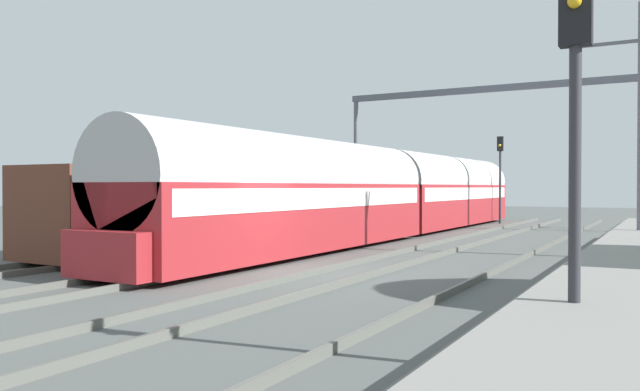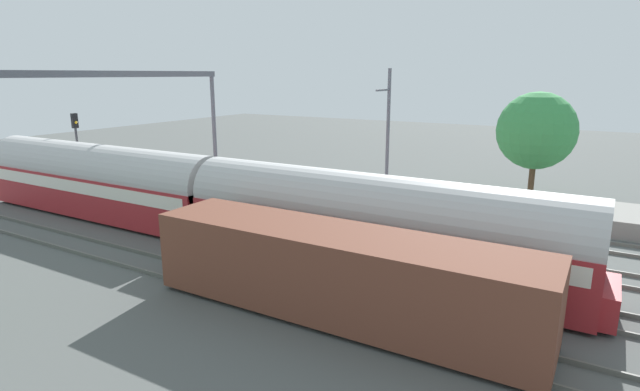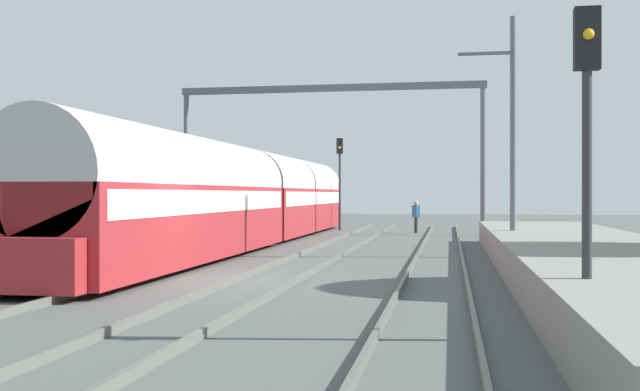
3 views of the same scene
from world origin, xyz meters
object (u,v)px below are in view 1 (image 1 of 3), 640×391
object	(u,v)px
railway_signal_far	(500,168)
catenary_gantry	(484,122)
freight_car	(194,208)
person_crossing	(573,209)
passenger_train	(390,193)
railway_signal_near	(575,116)

from	to	relation	value
railway_signal_far	catenary_gantry	world-z (taller)	catenary_gantry
freight_car	railway_signal_far	size ratio (longest dim) A/B	2.43
freight_car	person_crossing	size ratio (longest dim) A/B	7.51
passenger_train	person_crossing	bearing A→B (deg)	58.19
freight_car	catenary_gantry	distance (m)	18.97
freight_car	railway_signal_far	world-z (taller)	railway_signal_far
catenary_gantry	railway_signal_far	bearing A→B (deg)	90.74
freight_car	railway_signal_near	size ratio (longest dim) A/B	2.71
person_crossing	railway_signal_far	distance (m)	5.63
person_crossing	railway_signal_far	xyz separation A→B (m)	(-4.50, 2.40, 2.37)
freight_car	catenary_gantry	world-z (taller)	catenary_gantry
railway_signal_far	railway_signal_near	bearing A→B (deg)	-75.26
railway_signal_far	catenary_gantry	distance (m)	4.75
person_crossing	catenary_gantry	world-z (taller)	catenary_gantry
person_crossing	catenary_gantry	bearing A→B (deg)	-105.03
railway_signal_near	railway_signal_far	size ratio (longest dim) A/B	0.90
person_crossing	railway_signal_far	world-z (taller)	railway_signal_far
passenger_train	railway_signal_far	world-z (taller)	railway_signal_far
freight_car	passenger_train	bearing A→B (deg)	65.84
passenger_train	freight_car	world-z (taller)	passenger_train
passenger_train	person_crossing	world-z (taller)	passenger_train
passenger_train	freight_car	bearing A→B (deg)	-114.16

